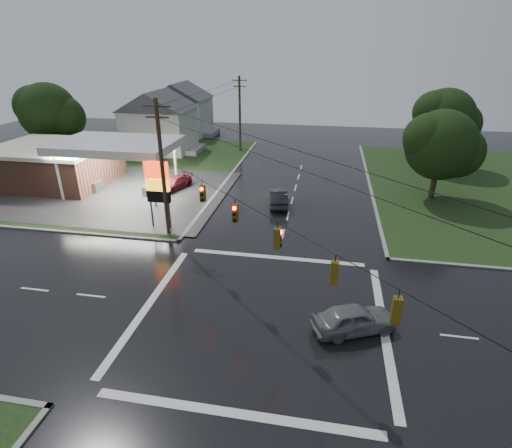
% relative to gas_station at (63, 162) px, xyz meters
% --- Properties ---
extents(ground, '(120.00, 120.00, 0.00)m').
position_rel_gas_station_xyz_m(ground, '(25.68, -19.70, -2.55)').
color(ground, black).
rests_on(ground, ground).
extents(grass_nw, '(36.00, 36.00, 0.08)m').
position_rel_gas_station_xyz_m(grass_nw, '(-0.32, 6.30, -2.51)').
color(grass_nw, black).
rests_on(grass_nw, ground).
extents(gas_station, '(26.20, 18.00, 5.60)m').
position_rel_gas_station_xyz_m(gas_station, '(0.00, 0.00, 0.00)').
color(gas_station, '#2D2D2D').
rests_on(gas_station, ground).
extents(pylon_sign, '(2.00, 0.35, 6.00)m').
position_rel_gas_station_xyz_m(pylon_sign, '(15.18, -9.20, 1.46)').
color(pylon_sign, '#59595E').
rests_on(pylon_sign, ground).
extents(utility_pole_nw, '(2.20, 0.32, 11.00)m').
position_rel_gas_station_xyz_m(utility_pole_nw, '(16.18, -10.20, 3.17)').
color(utility_pole_nw, '#382619').
rests_on(utility_pole_nw, ground).
extents(utility_pole_n, '(2.20, 0.32, 10.50)m').
position_rel_gas_station_xyz_m(utility_pole_n, '(16.18, 18.30, 2.92)').
color(utility_pole_n, '#382619').
rests_on(utility_pole_n, ground).
extents(traffic_signals, '(26.87, 26.87, 1.47)m').
position_rel_gas_station_xyz_m(traffic_signals, '(25.69, -19.72, 3.93)').
color(traffic_signals, black).
rests_on(traffic_signals, ground).
extents(house_near, '(11.05, 8.48, 8.60)m').
position_rel_gas_station_xyz_m(house_near, '(4.73, 16.30, 1.86)').
color(house_near, silver).
rests_on(house_near, ground).
extents(house_far, '(11.05, 8.48, 8.60)m').
position_rel_gas_station_xyz_m(house_far, '(3.73, 28.30, 1.86)').
color(house_far, silver).
rests_on(house_far, ground).
extents(tree_nw_behind, '(8.93, 7.60, 10.00)m').
position_rel_gas_station_xyz_m(tree_nw_behind, '(-8.17, 10.29, 3.63)').
color(tree_nw_behind, black).
rests_on(tree_nw_behind, ground).
extents(tree_ne_near, '(7.99, 6.80, 8.98)m').
position_rel_gas_station_xyz_m(tree_ne_near, '(39.82, 2.29, 3.01)').
color(tree_ne_near, black).
rests_on(tree_ne_near, ground).
extents(tree_ne_far, '(8.46, 7.20, 9.80)m').
position_rel_gas_station_xyz_m(tree_ne_far, '(42.83, 14.29, 3.63)').
color(tree_ne_far, black).
rests_on(tree_ne_far, ground).
extents(car_north, '(2.47, 5.02, 1.58)m').
position_rel_gas_station_xyz_m(car_north, '(24.43, -2.12, -1.76)').
color(car_north, black).
rests_on(car_north, ground).
extents(car_crossing, '(5.01, 3.56, 1.59)m').
position_rel_gas_station_xyz_m(car_crossing, '(30.94, -20.19, -1.75)').
color(car_crossing, slate).
rests_on(car_crossing, ground).
extents(car_pump, '(3.44, 5.22, 1.41)m').
position_rel_gas_station_xyz_m(car_pump, '(12.68, 0.28, -1.84)').
color(car_pump, maroon).
rests_on(car_pump, ground).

